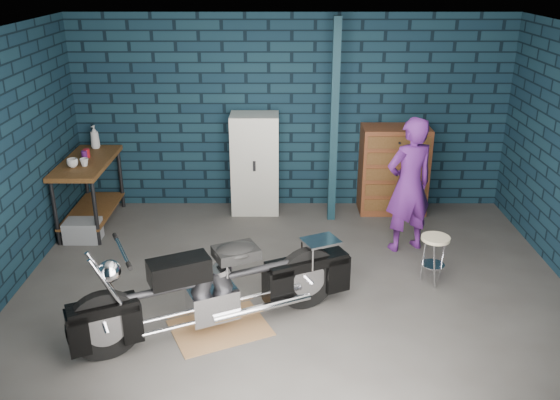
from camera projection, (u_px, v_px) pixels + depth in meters
The scene contains 16 objects.
ground at pixel (294, 291), 6.41m from camera, with size 6.00×6.00×0.00m, color #4B4946.
room_walls at pixel (295, 106), 6.21m from camera, with size 6.02×5.01×2.71m.
support_post at pixel (334, 124), 7.71m from camera, with size 0.10×0.10×2.70m, color #112C36.
workbench at pixel (90, 193), 7.86m from camera, with size 0.60×1.40×0.91m, color brown.
drip_mat at pixel (220, 328), 5.76m from camera, with size 0.90×0.67×0.01m, color olive.
motorcycle at pixel (218, 281), 5.56m from camera, with size 2.36×0.64×1.04m, color black, non-canonical shape.
person at pixel (409, 185), 7.06m from camera, with size 0.61×0.40×1.67m, color #551E72.
storage_bin at pixel (83, 231), 7.52m from camera, with size 0.44×0.31×0.27m, color gray.
locker at pixel (255, 164), 8.21m from camera, with size 0.65×0.47×1.40m, color silver.
tool_chest at pixel (394, 170), 8.24m from camera, with size 0.92×0.51×1.22m, color brown.
shop_stool at pixel (433, 260), 6.47m from camera, with size 0.31×0.31×0.56m, color beige, non-canonical shape.
cup_a at pixel (72, 163), 7.42m from camera, with size 0.14×0.14×0.11m, color beige.
cup_b at pixel (84, 162), 7.46m from camera, with size 0.11×0.11×0.10m, color beige.
mug_purple at pixel (84, 155), 7.74m from camera, with size 0.08×0.08×0.11m, color #4C175F.
mug_red at pixel (87, 153), 7.79m from camera, with size 0.08×0.08×0.12m, color #A2151E.
bottle at pixel (95, 137), 8.14m from camera, with size 0.12×0.12×0.32m, color gray.
Camera 1 is at (-0.15, -5.57, 3.32)m, focal length 38.00 mm.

